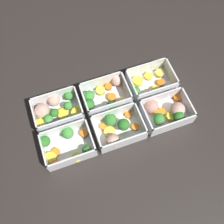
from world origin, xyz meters
name	(u,v)px	position (x,y,z in m)	size (l,w,h in m)	color
ground_plane	(112,115)	(0.00, 0.00, 0.00)	(4.00, 4.00, 0.00)	#282321
container_near_left	(66,145)	(-0.17, -0.06, 0.02)	(0.17, 0.12, 0.06)	white
container_near_center	(117,129)	(-0.01, -0.06, 0.02)	(0.15, 0.12, 0.06)	white
container_near_right	(167,112)	(0.17, -0.06, 0.02)	(0.16, 0.12, 0.06)	white
container_far_left	(55,110)	(-0.18, 0.07, 0.02)	(0.18, 0.13, 0.06)	white
container_far_center	(105,96)	(0.00, 0.06, 0.02)	(0.16, 0.14, 0.06)	white
container_far_right	(150,83)	(0.16, 0.06, 0.02)	(0.16, 0.11, 0.06)	white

